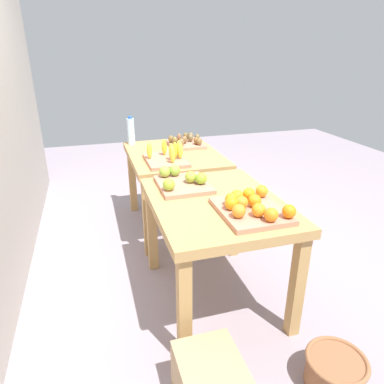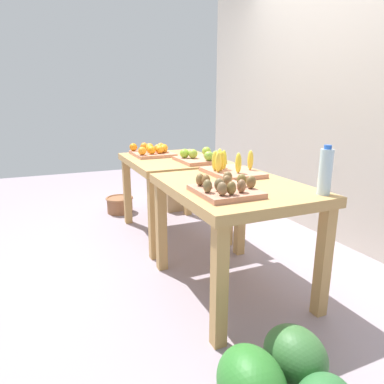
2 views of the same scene
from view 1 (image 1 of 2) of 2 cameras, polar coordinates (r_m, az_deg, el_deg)
name	(u,v)px [view 1 (image 1 of 2)]	position (r m, az deg, el deg)	size (l,w,h in m)	color
ground_plane	(191,254)	(3.00, -0.16, -10.09)	(8.00, 8.00, 0.00)	gray
display_table_left	(216,215)	(2.23, 3.93, -3.85)	(1.04, 0.80, 0.74)	tan
display_table_right	(174,164)	(3.23, -3.01, 4.65)	(1.04, 0.80, 0.74)	tan
orange_bin	(251,207)	(2.02, 9.63, -2.41)	(0.44, 0.38, 0.11)	tan
apple_bin	(182,181)	(2.38, -1.65, 1.74)	(0.41, 0.35, 0.11)	tan
banana_crate	(167,157)	(2.91, -4.10, 5.75)	(0.44, 0.32, 0.17)	tan
kiwi_bin	(186,142)	(3.41, -0.98, 8.16)	(0.36, 0.32, 0.10)	tan
water_bottle	(131,131)	(3.51, -10.01, 9.82)	(0.07, 0.07, 0.27)	silver
watermelon_pile	(178,179)	(4.27, -2.33, 2.09)	(0.60, 0.58, 0.27)	#2D6934
wicker_basket	(335,371)	(2.12, 22.42, -25.50)	(0.31, 0.31, 0.18)	#8E5A3B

